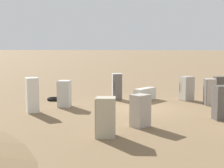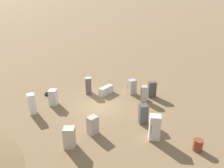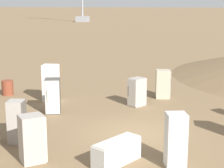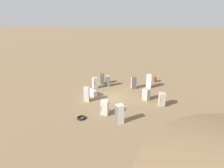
# 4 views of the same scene
# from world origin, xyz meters

# --- Properties ---
(ground_plane) EXTENTS (1000.00, 1000.00, 0.00)m
(ground_plane) POSITION_xyz_m (0.00, 0.00, 0.00)
(ground_plane) COLOR brown
(discarded_fridge_0) EXTENTS (0.87, 0.90, 1.64)m
(discarded_fridge_0) POSITION_xyz_m (-4.29, 1.93, 0.82)
(discarded_fridge_0) COLOR #4C4742
(discarded_fridge_0) RESTS_ON ground_plane
(discarded_fridge_1) EXTENTS (0.89, 0.80, 1.55)m
(discarded_fridge_1) POSITION_xyz_m (0.40, 6.05, 0.77)
(discarded_fridge_1) COLOR #B2A88E
(discarded_fridge_1) RESTS_ON ground_plane
(discarded_fridge_2) EXTENTS (0.72, 0.74, 1.59)m
(discarded_fridge_2) POSITION_xyz_m (-4.06, -1.95, 0.80)
(discarded_fridge_2) COLOR #A89E93
(discarded_fridge_2) RESTS_ON ground_plane
(discarded_fridge_3) EXTENTS (1.01, 1.00, 1.57)m
(discarded_fridge_3) POSITION_xyz_m (-2.73, -3.43, 0.78)
(discarded_fridge_3) COLOR #A89E93
(discarded_fridge_3) RESTS_ON ground_plane
(discarded_fridge_4) EXTENTS (0.93, 0.98, 1.41)m
(discarded_fridge_4) POSITION_xyz_m (-0.69, 4.16, 0.71)
(discarded_fridge_4) COLOR #A89E93
(discarded_fridge_4) RESTS_ON ground_plane
(discarded_fridge_5) EXTENTS (0.78, 0.81, 1.74)m
(discarded_fridge_5) POSITION_xyz_m (1.78, -2.64, 0.87)
(discarded_fridge_5) COLOR silver
(discarded_fridge_5) RESTS_ON ground_plane
(discarded_fridge_6) EXTENTS (1.36, 1.85, 0.79)m
(discarded_fridge_6) POSITION_xyz_m (-0.05, -2.91, 0.39)
(discarded_fridge_6) COLOR silver
(discarded_fridge_6) RESTS_ON ground_plane
(discarded_fridge_7) EXTENTS (0.79, 0.80, 1.54)m
(discarded_fridge_7) POSITION_xyz_m (4.25, 0.53, 0.77)
(discarded_fridge_7) COLOR silver
(discarded_fridge_7) RESTS_ON ground_plane
(discarded_fridge_8) EXTENTS (0.91, 0.80, 1.64)m
(discarded_fridge_8) POSITION_xyz_m (-4.79, -3.12, 0.82)
(discarded_fridge_8) COLOR #4C4742
(discarded_fridge_8) RESTS_ON ground_plane
(discarded_fridge_9) EXTENTS (0.84, 0.79, 1.94)m
(discarded_fridge_9) POSITION_xyz_m (-5.25, 3.97, 0.97)
(discarded_fridge_9) COLOR white
(discarded_fridge_9) RESTS_ON ground_plane
(discarded_fridge_10) EXTENTS (0.90, 0.92, 1.86)m
(discarded_fridge_10) POSITION_xyz_m (5.35, 2.37, 0.93)
(discarded_fridge_10) COLOR silver
(discarded_fridge_10) RESTS_ON ground_plane
(scrap_tire) EXTENTS (0.88, 0.88, 0.19)m
(scrap_tire) POSITION_xyz_m (5.76, -1.40, 0.09)
(scrap_tire) COLOR black
(scrap_tire) RESTS_ON ground_plane
(rusty_barrel) EXTENTS (0.64, 0.64, 0.83)m
(rusty_barrel) POSITION_xyz_m (-8.17, 4.60, 0.41)
(rusty_barrel) COLOR brown
(rusty_barrel) RESTS_ON ground_plane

